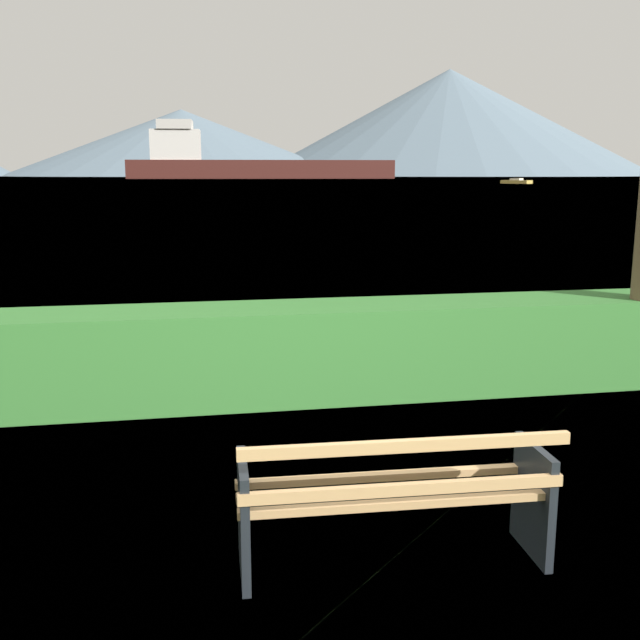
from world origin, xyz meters
name	(u,v)px	position (x,y,z in m)	size (l,w,h in m)	color
ground_plane	(391,561)	(0.00, 0.00, 0.00)	(1400.00, 1400.00, 0.00)	#4C6B33
water_surface	(185,178)	(0.00, 308.23, 0.00)	(620.00, 620.00, 0.00)	#7A99A8
park_bench	(395,497)	(0.00, -0.06, 0.43)	(1.81, 0.64, 0.87)	tan
hedge_row	(302,352)	(0.00, 3.32, 0.47)	(9.18, 0.89, 0.94)	#387A33
cargo_ship_large	(241,163)	(22.30, 294.59, 6.26)	(105.32, 22.13, 22.37)	#471E19
fishing_boat_near	(516,182)	(68.91, 145.24, 0.43)	(5.47, 6.66, 1.15)	gold
distant_hills	(173,122)	(-5.95, 562.18, 38.56)	(766.63, 322.02, 84.17)	slate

